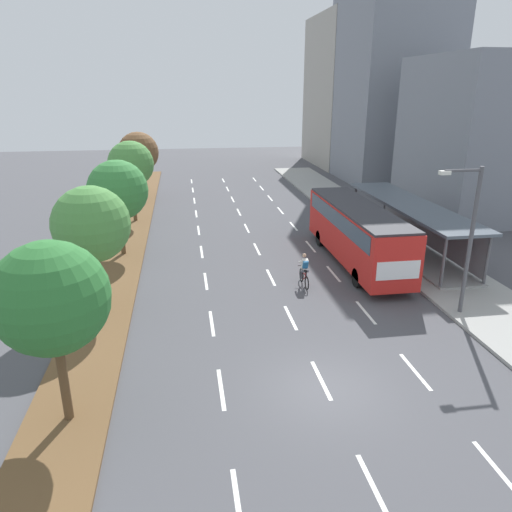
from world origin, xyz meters
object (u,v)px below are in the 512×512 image
(bus_shelter, at_px, (413,221))
(median_tree_fourth, at_px, (131,164))
(median_tree_fifth, at_px, (138,152))
(streetlight, at_px, (468,232))
(median_tree_nearest, at_px, (51,299))
(median_tree_second, at_px, (91,225))
(bus, at_px, (357,229))
(cyclist, at_px, (304,271))
(median_tree_third, at_px, (118,190))

(bus_shelter, bearing_deg, median_tree_fourth, 151.81)
(bus_shelter, height_order, median_tree_fifth, median_tree_fifth)
(median_tree_fourth, xyz_separation_m, streetlight, (15.57, -18.44, -0.49))
(median_tree_nearest, distance_m, median_tree_second, 7.80)
(bus_shelter, relative_size, bus, 1.21)
(bus, distance_m, median_tree_second, 14.51)
(cyclist, xyz_separation_m, median_tree_second, (-9.92, -1.51, 3.30))
(median_tree_third, distance_m, median_tree_fourth, 7.81)
(bus, xyz_separation_m, median_tree_fourth, (-13.40, 11.20, 2.32))
(bus, distance_m, median_tree_nearest, 18.29)
(cyclist, distance_m, median_tree_third, 12.02)
(median_tree_fifth, bearing_deg, bus_shelter, -44.23)
(median_tree_second, relative_size, median_tree_fourth, 0.95)
(median_tree_nearest, distance_m, median_tree_fourth, 23.39)
(cyclist, distance_m, median_tree_fourth, 17.45)
(median_tree_second, bearing_deg, cyclist, 8.63)
(median_tree_fifth, bearing_deg, median_tree_fourth, -89.54)
(bus, bearing_deg, median_tree_fifth, 125.33)
(cyclist, relative_size, median_tree_nearest, 0.32)
(median_tree_fourth, distance_m, median_tree_fifth, 7.80)
(bus_shelter, height_order, median_tree_nearest, median_tree_nearest)
(median_tree_fourth, xyz_separation_m, median_tree_fifth, (-0.06, 7.80, -0.11))
(median_tree_third, height_order, median_tree_fourth, median_tree_fourth)
(median_tree_fourth, bearing_deg, median_tree_nearest, -90.19)
(bus_shelter, distance_m, median_tree_second, 19.10)
(median_tree_nearest, distance_m, streetlight, 16.42)
(cyclist, bearing_deg, bus_shelter, 29.82)
(median_tree_fourth, distance_m, streetlight, 24.14)
(bus_shelter, bearing_deg, median_tree_third, 174.58)
(median_tree_third, height_order, median_tree_fifth, median_tree_fifth)
(median_tree_fourth, bearing_deg, streetlight, -49.81)
(median_tree_second, bearing_deg, median_tree_fifth, 89.48)
(median_tree_third, bearing_deg, median_tree_fourth, 89.47)
(cyclist, bearing_deg, median_tree_nearest, -136.27)
(bus_shelter, relative_size, median_tree_third, 2.40)
(median_tree_fifth, bearing_deg, median_tree_second, -90.52)
(bus_shelter, relative_size, median_tree_fifth, 2.29)
(cyclist, bearing_deg, median_tree_fifth, 113.93)
(median_tree_nearest, distance_m, median_tree_third, 15.59)
(bus, bearing_deg, median_tree_second, -162.21)
(bus, relative_size, median_tree_nearest, 2.00)
(bus_shelter, xyz_separation_m, median_tree_second, (-17.96, -6.11, 2.22))
(median_tree_nearest, bearing_deg, cyclist, 43.73)
(bus_shelter, xyz_separation_m, median_tree_nearest, (-17.76, -13.91, 2.23))
(bus_shelter, height_order, cyclist, bus_shelter)
(cyclist, relative_size, median_tree_second, 0.32)
(median_tree_second, height_order, median_tree_third, median_tree_third)
(bus, height_order, median_tree_fifth, median_tree_fifth)
(cyclist, xyz_separation_m, median_tree_third, (-9.72, 6.29, 3.22))
(bus, bearing_deg, streetlight, -73.31)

